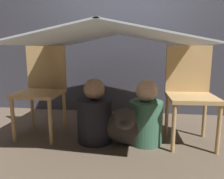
{
  "coord_description": "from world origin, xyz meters",
  "views": [
    {
      "loc": [
        0.28,
        -1.98,
        0.9
      ],
      "look_at": [
        0.0,
        0.09,
        0.52
      ],
      "focal_mm": 35.0,
      "sensor_mm": 36.0,
      "label": 1
    }
  ],
  "objects_px": {
    "person_front": "(95,116)",
    "chair_left": "(42,86)",
    "chair_right": "(190,89)",
    "dog": "(126,126)",
    "person_second": "(146,117)"
  },
  "relations": [
    {
      "from": "person_front",
      "to": "chair_left",
      "type": "bearing_deg",
      "value": 167.35
    },
    {
      "from": "chair_right",
      "to": "dog",
      "type": "bearing_deg",
      "value": -163.34
    },
    {
      "from": "chair_right",
      "to": "person_front",
      "type": "xyz_separation_m",
      "value": [
        -0.91,
        -0.13,
        -0.26
      ]
    },
    {
      "from": "chair_right",
      "to": "person_second",
      "type": "relative_size",
      "value": 1.51
    },
    {
      "from": "chair_left",
      "to": "person_front",
      "type": "xyz_separation_m",
      "value": [
        0.59,
        -0.13,
        -0.26
      ]
    },
    {
      "from": "chair_left",
      "to": "person_front",
      "type": "height_order",
      "value": "chair_left"
    },
    {
      "from": "chair_right",
      "to": "dog",
      "type": "xyz_separation_m",
      "value": [
        -0.6,
        -0.21,
        -0.32
      ]
    },
    {
      "from": "chair_left",
      "to": "person_second",
      "type": "bearing_deg",
      "value": -5.67
    },
    {
      "from": "chair_left",
      "to": "person_second",
      "type": "height_order",
      "value": "chair_left"
    },
    {
      "from": "person_front",
      "to": "person_second",
      "type": "distance_m",
      "value": 0.5
    },
    {
      "from": "person_front",
      "to": "person_second",
      "type": "height_order",
      "value": "person_front"
    },
    {
      "from": "person_second",
      "to": "dog",
      "type": "bearing_deg",
      "value": -152.35
    },
    {
      "from": "chair_right",
      "to": "person_front",
      "type": "relative_size",
      "value": 1.5
    },
    {
      "from": "person_second",
      "to": "chair_right",
      "type": "bearing_deg",
      "value": 15.09
    },
    {
      "from": "chair_left",
      "to": "dog",
      "type": "height_order",
      "value": "chair_left"
    }
  ]
}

